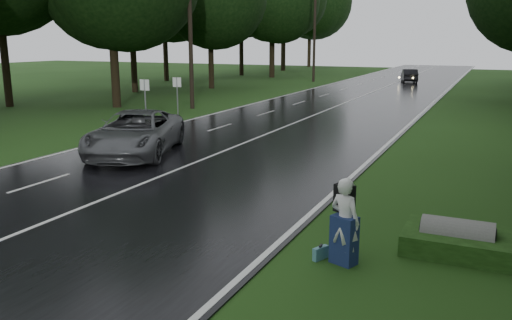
% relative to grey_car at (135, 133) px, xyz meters
% --- Properties ---
extents(ground, '(160.00, 160.00, 0.00)m').
position_rel_grey_car_xyz_m(ground, '(2.91, -6.84, -0.89)').
color(ground, '#1F4213').
rests_on(ground, ground).
extents(road, '(12.00, 140.00, 0.04)m').
position_rel_grey_car_xyz_m(road, '(2.91, 13.16, -0.87)').
color(road, black).
rests_on(road, ground).
extents(lane_center, '(0.12, 140.00, 0.01)m').
position_rel_grey_car_xyz_m(lane_center, '(2.91, 13.16, -0.84)').
color(lane_center, silver).
rests_on(lane_center, road).
extents(grey_car, '(4.75, 6.71, 1.70)m').
position_rel_grey_car_xyz_m(grey_car, '(0.00, 0.00, 0.00)').
color(grey_car, '#4D4F52').
rests_on(grey_car, road).
extents(far_car, '(2.44, 4.46, 1.39)m').
position_rel_grey_car_xyz_m(far_car, '(4.10, 41.98, -0.15)').
color(far_car, black).
rests_on(far_car, road).
extents(hitchhiker, '(0.77, 0.74, 1.81)m').
position_rel_grey_car_xyz_m(hitchhiker, '(10.30, -6.74, -0.05)').
color(hitchhiker, silver).
rests_on(hitchhiker, ground).
extents(suitcase, '(0.26, 0.40, 0.27)m').
position_rel_grey_car_xyz_m(suitcase, '(9.82, -6.76, -0.75)').
color(suitcase, teal).
rests_on(suitcase, ground).
extents(culvert, '(1.49, 0.74, 0.74)m').
position_rel_grey_car_xyz_m(culvert, '(12.36, -5.15, -0.89)').
color(culvert, slate).
rests_on(culvert, ground).
extents(utility_pole_mid, '(1.80, 0.28, 9.33)m').
position_rel_grey_car_xyz_m(utility_pole_mid, '(-5.59, 13.46, -0.89)').
color(utility_pole_mid, black).
rests_on(utility_pole_mid, ground).
extents(utility_pole_far, '(1.80, 0.28, 10.55)m').
position_rel_grey_car_xyz_m(utility_pole_far, '(-5.59, 38.78, -0.89)').
color(utility_pole_far, black).
rests_on(utility_pole_far, ground).
extents(road_sign_a, '(0.58, 0.10, 2.42)m').
position_rel_grey_car_xyz_m(road_sign_a, '(-4.29, 6.56, -0.89)').
color(road_sign_a, white).
rests_on(road_sign_a, ground).
extents(road_sign_b, '(0.56, 0.10, 2.33)m').
position_rel_grey_car_xyz_m(road_sign_b, '(-4.29, 9.70, -0.89)').
color(road_sign_b, white).
rests_on(road_sign_b, ground).
extents(tree_left_d, '(9.46, 9.46, 14.79)m').
position_rel_grey_car_xyz_m(tree_left_d, '(-10.65, 11.95, -0.89)').
color(tree_left_d, black).
rests_on(tree_left_d, ground).
extents(tree_left_e, '(9.11, 9.11, 14.23)m').
position_rel_grey_car_xyz_m(tree_left_e, '(-11.79, 27.14, -0.89)').
color(tree_left_e, black).
rests_on(tree_left_e, ground).
extents(tree_left_f, '(9.89, 9.89, 15.45)m').
position_rel_grey_car_xyz_m(tree_left_f, '(-12.36, 43.12, -0.89)').
color(tree_left_f, black).
rests_on(tree_left_f, ground).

